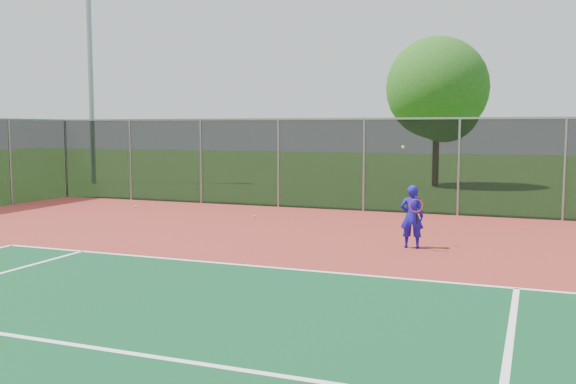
% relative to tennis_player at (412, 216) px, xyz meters
% --- Properties ---
extents(ground, '(120.00, 120.00, 0.00)m').
position_rel_tennis_player_xyz_m(ground, '(0.34, -6.08, -0.74)').
color(ground, '#2D5819').
rests_on(ground, ground).
extents(court_apron, '(30.00, 20.00, 0.02)m').
position_rel_tennis_player_xyz_m(court_apron, '(0.34, -4.08, -0.73)').
color(court_apron, maroon).
rests_on(court_apron, ground).
extents(fence_back, '(30.00, 0.06, 3.03)m').
position_rel_tennis_player_xyz_m(fence_back, '(0.34, 5.92, 0.82)').
color(fence_back, black).
rests_on(fence_back, court_apron).
extents(tennis_player, '(0.59, 0.61, 2.31)m').
position_rel_tennis_player_xyz_m(tennis_player, '(0.00, 0.00, 0.00)').
color(tennis_player, '#1711A7').
rests_on(tennis_player, court_apron).
extents(practice_ball_1, '(0.07, 0.07, 0.07)m').
position_rel_tennis_player_xyz_m(practice_ball_1, '(-5.35, 3.26, -0.69)').
color(practice_ball_1, yellow).
rests_on(practice_ball_1, court_apron).
extents(practice_ball_3, '(0.07, 0.07, 0.07)m').
position_rel_tennis_player_xyz_m(practice_ball_3, '(-10.15, 3.98, -0.69)').
color(practice_ball_3, yellow).
rests_on(practice_ball_3, court_apron).
extents(floodlight_nw, '(0.90, 0.40, 13.16)m').
position_rel_tennis_player_xyz_m(floodlight_nw, '(-17.65, 11.37, 6.62)').
color(floodlight_nw, gray).
rests_on(floodlight_nw, ground).
extents(tree_back_left, '(4.70, 4.70, 6.90)m').
position_rel_tennis_player_xyz_m(tree_back_left, '(-1.72, 15.88, 3.59)').
color(tree_back_left, '#332012').
rests_on(tree_back_left, ground).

